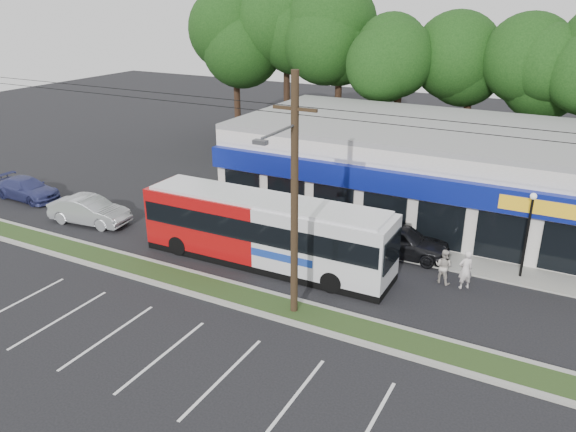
% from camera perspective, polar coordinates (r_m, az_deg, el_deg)
% --- Properties ---
extents(ground, '(120.00, 120.00, 0.00)m').
position_cam_1_polar(ground, '(24.63, -6.77, -9.06)').
color(ground, black).
rests_on(ground, ground).
extents(grass_strip, '(40.00, 1.60, 0.12)m').
position_cam_1_polar(grass_strip, '(25.31, -5.48, -7.94)').
color(grass_strip, '#2C3D19').
rests_on(grass_strip, ground).
extents(curb_south, '(40.00, 0.25, 0.14)m').
position_cam_1_polar(curb_south, '(24.70, -6.57, -8.76)').
color(curb_south, '#9E9E93').
rests_on(curb_south, ground).
extents(curb_north, '(40.00, 0.25, 0.14)m').
position_cam_1_polar(curb_north, '(25.92, -4.45, -7.12)').
color(curb_north, '#9E9E93').
rests_on(curb_north, ground).
extents(sidewalk, '(32.00, 2.20, 0.10)m').
position_cam_1_polar(sidewalk, '(29.95, 11.16, -3.41)').
color(sidewalk, '#9E9E93').
rests_on(sidewalk, ground).
extents(strip_mall, '(25.00, 12.55, 5.30)m').
position_cam_1_polar(strip_mall, '(35.25, 15.66, 4.54)').
color(strip_mall, beige).
rests_on(strip_mall, ground).
extents(utility_pole, '(50.00, 2.77, 10.00)m').
position_cam_1_polar(utility_pole, '(21.71, 0.18, 2.56)').
color(utility_pole, black).
rests_on(utility_pole, ground).
extents(lamp_post, '(0.30, 0.30, 4.25)m').
position_cam_1_polar(lamp_post, '(27.84, 23.24, -0.92)').
color(lamp_post, black).
rests_on(lamp_post, ground).
extents(tree_line, '(46.76, 6.76, 11.83)m').
position_cam_1_polar(tree_line, '(44.22, 17.62, 15.32)').
color(tree_line, black).
rests_on(tree_line, ground).
extents(metrobus, '(12.84, 2.86, 3.44)m').
position_cam_1_polar(metrobus, '(27.39, -2.33, -1.36)').
color(metrobus, '#AA0D0E').
rests_on(metrobus, ground).
extents(car_dark, '(5.08, 2.26, 1.70)m').
position_cam_1_polar(car_dark, '(29.14, 11.29, -2.42)').
color(car_dark, black).
rests_on(car_dark, ground).
extents(car_silver, '(5.00, 2.25, 1.59)m').
position_cam_1_polar(car_silver, '(34.61, -19.54, 0.53)').
color(car_silver, '#9FA3A6').
rests_on(car_silver, ground).
extents(car_blue, '(4.91, 2.11, 1.41)m').
position_cam_1_polar(car_blue, '(40.41, -24.99, 2.53)').
color(car_blue, navy).
rests_on(car_blue, ground).
extents(pedestrian_a, '(0.81, 0.78, 1.86)m').
position_cam_1_polar(pedestrian_a, '(26.66, 17.60, -5.21)').
color(pedestrian_a, silver).
rests_on(pedestrian_a, ground).
extents(pedestrian_b, '(0.92, 0.79, 1.67)m').
position_cam_1_polar(pedestrian_b, '(26.92, 15.52, -4.94)').
color(pedestrian_b, beige).
rests_on(pedestrian_b, ground).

